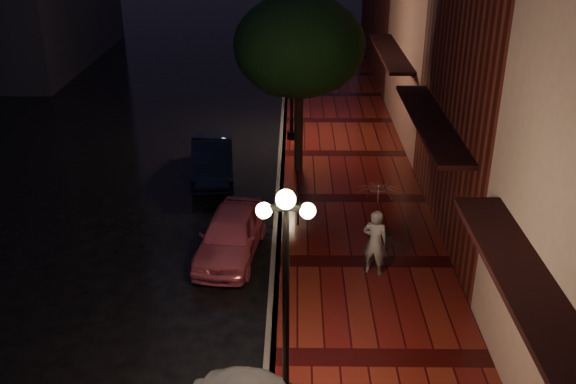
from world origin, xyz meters
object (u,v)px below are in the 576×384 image
(pink_car, at_px, (231,234))
(navy_car, at_px, (212,159))
(woman_with_umbrella, at_px, (377,216))
(parking_meter, at_px, (298,201))
(streetlamp_near, at_px, (286,290))
(street_tree, at_px, (300,49))
(streetlamp_far, at_px, (292,76))

(pink_car, height_order, navy_car, navy_car)
(woman_with_umbrella, height_order, parking_meter, woman_with_umbrella)
(streetlamp_near, height_order, woman_with_umbrella, streetlamp_near)
(woman_with_umbrella, bearing_deg, parking_meter, -29.80)
(pink_car, relative_size, navy_car, 0.94)
(street_tree, bearing_deg, woman_with_umbrella, -74.28)
(navy_car, height_order, woman_with_umbrella, woman_with_umbrella)
(pink_car, bearing_deg, parking_meter, 46.48)
(street_tree, height_order, parking_meter, street_tree)
(streetlamp_far, relative_size, woman_with_umbrella, 1.79)
(streetlamp_near, relative_size, street_tree, 0.74)
(streetlamp_far, distance_m, street_tree, 3.44)
(streetlamp_near, relative_size, parking_meter, 3.54)
(streetlamp_near, distance_m, woman_with_umbrella, 5.00)
(streetlamp_near, bearing_deg, pink_car, 105.44)
(streetlamp_near, bearing_deg, navy_car, 103.76)
(streetlamp_near, height_order, street_tree, street_tree)
(navy_car, bearing_deg, street_tree, -1.18)
(parking_meter, bearing_deg, woman_with_umbrella, -36.41)
(streetlamp_near, height_order, pink_car, streetlamp_near)
(street_tree, xyz_separation_m, navy_car, (-2.89, -0.27, -3.61))
(streetlamp_far, xyz_separation_m, navy_car, (-2.63, -3.28, -1.97))
(streetlamp_far, xyz_separation_m, street_tree, (0.26, -3.01, 1.64))
(street_tree, distance_m, woman_with_umbrella, 7.23)
(street_tree, relative_size, pink_car, 1.60)
(streetlamp_near, distance_m, pink_car, 6.08)
(streetlamp_near, xyz_separation_m, pink_car, (-1.53, 5.54, -1.98))
(streetlamp_near, bearing_deg, street_tree, 88.65)
(pink_car, bearing_deg, navy_car, 109.24)
(streetlamp_near, xyz_separation_m, streetlamp_far, (0.00, 14.00, 0.00))
(pink_car, bearing_deg, streetlamp_far, 87.05)
(streetlamp_far, height_order, navy_car, streetlamp_far)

